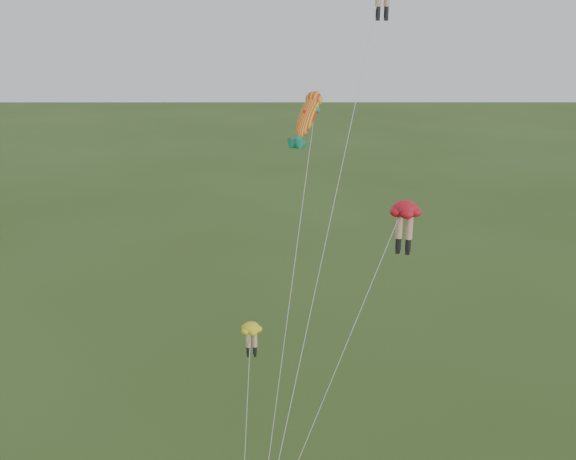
{
  "coord_description": "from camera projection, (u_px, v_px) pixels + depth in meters",
  "views": [
    {
      "loc": [
        0.64,
        -26.25,
        22.99
      ],
      "look_at": [
        0.69,
        6.0,
        12.06
      ],
      "focal_mm": 40.0,
      "sensor_mm": 36.0,
      "label": 1
    }
  ],
  "objects": [
    {
      "name": "legs_kite_red_mid",
      "position": [
        404.0,
        216.0,
        31.68
      ],
      "size": [
        7.22,
        5.73,
        14.26
      ],
      "rotation": [
        0.0,
        0.0,
        -0.31
      ],
      "color": "#B3121D",
      "rests_on": "ground"
    },
    {
      "name": "fish_kite",
      "position": [
        308.0,
        117.0,
        31.32
      ],
      "size": [
        3.36,
        7.45,
        19.62
      ],
      "rotation": [
        0.76,
        0.0,
        -0.47
      ],
      "color": "gold",
      "rests_on": "ground"
    },
    {
      "name": "legs_kite_yellow",
      "position": [
        251.0,
        338.0,
        29.14
      ],
      "size": [
        1.17,
        2.84,
        9.72
      ],
      "rotation": [
        0.0,
        0.0,
        0.06
      ],
      "color": "yellow",
      "rests_on": "ground"
    }
  ]
}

